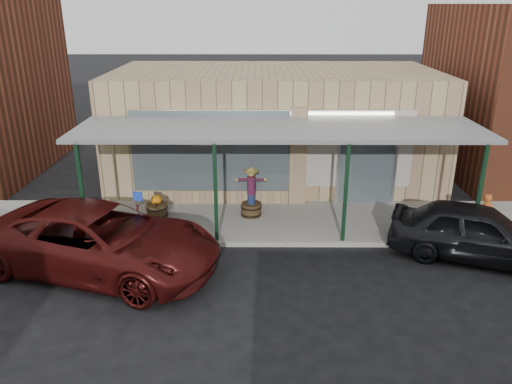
{
  "coord_description": "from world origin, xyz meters",
  "views": [
    {
      "loc": [
        -0.63,
        -10.74,
        6.5
      ],
      "look_at": [
        -0.68,
        2.6,
        1.46
      ],
      "focal_mm": 35.0,
      "sensor_mm": 36.0,
      "label": 1
    }
  ],
  "objects_px": {
    "barrel_scarecrow": "(251,199)",
    "car_maroon": "(101,240)",
    "handicap_sign": "(139,207)",
    "barrel_pumpkin": "(157,209)",
    "parked_sedan": "(477,232)"
  },
  "relations": [
    {
      "from": "barrel_scarecrow",
      "to": "car_maroon",
      "type": "height_order",
      "value": "barrel_scarecrow"
    },
    {
      "from": "barrel_scarecrow",
      "to": "parked_sedan",
      "type": "distance_m",
      "value": 6.59
    },
    {
      "from": "parked_sedan",
      "to": "barrel_scarecrow",
      "type": "bearing_deg",
      "value": 88.67
    },
    {
      "from": "handicap_sign",
      "to": "parked_sedan",
      "type": "relative_size",
      "value": 0.28
    },
    {
      "from": "barrel_scarecrow",
      "to": "car_maroon",
      "type": "xyz_separation_m",
      "value": [
        -3.8,
        -3.22,
        0.15
      ]
    },
    {
      "from": "barrel_pumpkin",
      "to": "handicap_sign",
      "type": "distance_m",
      "value": 1.49
    },
    {
      "from": "car_maroon",
      "to": "handicap_sign",
      "type": "bearing_deg",
      "value": -1.01
    },
    {
      "from": "parked_sedan",
      "to": "car_maroon",
      "type": "height_order",
      "value": "car_maroon"
    },
    {
      "from": "barrel_pumpkin",
      "to": "handicap_sign",
      "type": "relative_size",
      "value": 0.57
    },
    {
      "from": "barrel_pumpkin",
      "to": "barrel_scarecrow",
      "type": "bearing_deg",
      "value": 1.73
    },
    {
      "from": "barrel_scarecrow",
      "to": "handicap_sign",
      "type": "distance_m",
      "value": 3.54
    },
    {
      "from": "barrel_scarecrow",
      "to": "parked_sedan",
      "type": "relative_size",
      "value": 0.34
    },
    {
      "from": "handicap_sign",
      "to": "parked_sedan",
      "type": "distance_m",
      "value": 9.37
    },
    {
      "from": "barrel_pumpkin",
      "to": "parked_sedan",
      "type": "height_order",
      "value": "parked_sedan"
    },
    {
      "from": "barrel_scarecrow",
      "to": "car_maroon",
      "type": "relative_size",
      "value": 0.27
    }
  ]
}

